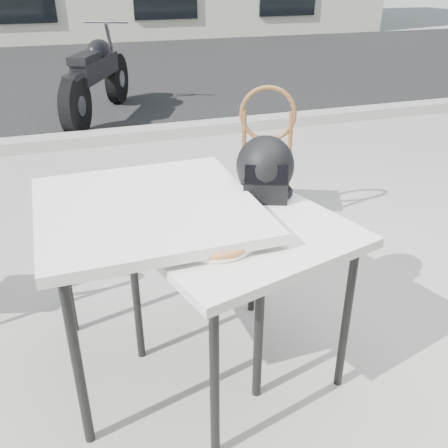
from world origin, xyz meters
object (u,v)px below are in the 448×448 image
object	(u,v)px
cafe_table_main	(238,240)
motorcycle	(97,78)
plate	(215,242)
pizza	(215,237)
helmet	(265,170)
cafe_chair_main	(267,147)
cafe_table_side	(147,219)

from	to	relation	value
cafe_table_main	motorcycle	bearing A→B (deg)	91.33
cafe_table_main	plate	bearing A→B (deg)	-138.37
pizza	helmet	distance (m)	0.50
pizza	motorcycle	distance (m)	4.75
cafe_chair_main	motorcycle	size ratio (longest dim) A/B	0.49
cafe_table_main	cafe_chair_main	size ratio (longest dim) A/B	0.97
cafe_table_side	motorcycle	xyz separation A→B (m)	(0.22, 4.45, -0.27)
pizza	motorcycle	world-z (taller)	motorcycle
cafe_table_side	plate	bearing A→B (deg)	-56.22
motorcycle	helmet	bearing A→B (deg)	-61.31
cafe_table_main	helmet	world-z (taller)	helmet
pizza	cafe_chair_main	bearing A→B (deg)	60.63
cafe_table_main	cafe_table_side	xyz separation A→B (m)	(-0.33, 0.17, 0.06)
cafe_chair_main	pizza	bearing A→B (deg)	84.18
cafe_table_main	plate	xyz separation A→B (m)	(-0.13, -0.12, 0.08)
cafe_table_main	cafe_table_side	bearing A→B (deg)	151.93
plate	cafe_chair_main	distance (m)	1.72
cafe_chair_main	cafe_table_side	distance (m)	1.60
plate	cafe_table_side	bearing A→B (deg)	123.78
cafe_table_main	motorcycle	size ratio (longest dim) A/B	0.48
pizza	helmet	size ratio (longest dim) A/B	1.09
pizza	motorcycle	xyz separation A→B (m)	(0.02, 4.74, -0.30)
cafe_table_side	motorcycle	world-z (taller)	motorcycle
cafe_table_main	motorcycle	world-z (taller)	motorcycle
helmet	cafe_chair_main	distance (m)	1.28
helmet	cafe_chair_main	xyz separation A→B (m)	(0.50, 1.13, -0.31)
plate	pizza	size ratio (longest dim) A/B	0.82
plate	pizza	bearing A→B (deg)	91.51
cafe_table_main	pizza	xyz separation A→B (m)	(-0.13, -0.12, 0.10)
cafe_table_side	motorcycle	size ratio (longest dim) A/B	0.43
pizza	cafe_table_side	world-z (taller)	cafe_table_side
pizza	plate	bearing A→B (deg)	-88.49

